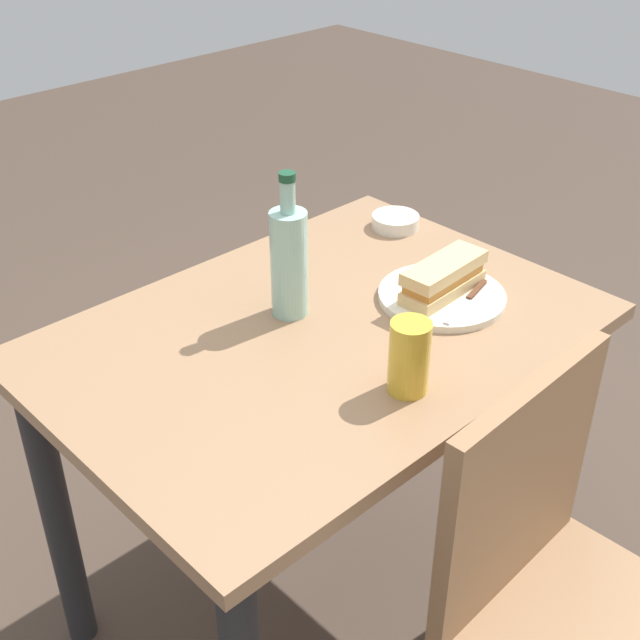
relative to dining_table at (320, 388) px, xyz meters
The scene contains 9 objects.
ground_plane 0.60m from the dining_table, ahead, with size 8.00×8.00×0.00m, color #47382D.
dining_table is the anchor object (origin of this frame).
chair_far 0.56m from the dining_table, 89.70° to the left, with size 0.41×0.41×0.86m.
plate_near 0.29m from the dining_table, 160.69° to the left, with size 0.25×0.25×0.01m, color silver.
baguette_sandwich_near 0.32m from the dining_table, 160.69° to the left, with size 0.19×0.08×0.07m.
knife_near 0.33m from the dining_table, 151.88° to the left, with size 0.18×0.06×0.01m.
water_bottle 0.26m from the dining_table, 89.16° to the right, with size 0.07×0.07×0.28m.
beer_glass 0.31m from the dining_table, 84.67° to the left, with size 0.07×0.07×0.13m, color gold.
olive_bowl 0.48m from the dining_table, 155.40° to the right, with size 0.11×0.11×0.03m, color silver.
Camera 1 is at (0.88, 0.93, 1.57)m, focal length 46.93 mm.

